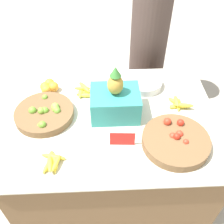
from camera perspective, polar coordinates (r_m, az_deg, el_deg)
The scene contains 12 objects.
ground_plane at distance 2.40m, azimuth 0.00°, elevation -12.26°, with size 12.00×12.00×0.00m, color #ADA599.
market_table at distance 2.13m, azimuth 0.00°, elevation -7.35°, with size 1.50×1.14×0.67m.
lime_bowl at distance 1.92m, azimuth -14.47°, elevation -0.27°, with size 0.42×0.42×0.09m.
tomato_basket at distance 1.74m, azimuth 13.61°, elevation -6.08°, with size 0.43×0.43×0.10m.
orange_pile at distance 2.13m, azimuth -13.61°, elevation 5.42°, with size 0.15×0.15×0.08m.
metal_bowl at distance 2.13m, azimuth 6.99°, elevation 6.29°, with size 0.29×0.29×0.06m.
price_sign at distance 1.67m, azimuth 2.27°, elevation -5.90°, with size 0.16×0.02×0.11m.
produce_crate at distance 1.82m, azimuth 0.68°, elevation 2.33°, with size 0.34×0.27×0.40m.
banana_bunch_back_center at distance 1.65m, azimuth -12.88°, elevation -10.40°, with size 0.16×0.18×0.05m.
banana_bunch_front_right at distance 2.00m, azimuth 14.36°, elevation 1.65°, with size 0.18×0.16×0.06m.
banana_bunch_front_left at distance 2.05m, azimuth -5.95°, elevation 4.48°, with size 0.19×0.16×0.06m.
vendor_person at distance 2.59m, azimuth 8.16°, elevation 16.34°, with size 0.35×0.35×1.73m.
Camera 1 is at (-0.06, -1.30, 2.02)m, focal length 42.00 mm.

